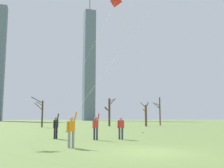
% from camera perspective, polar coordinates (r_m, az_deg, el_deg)
% --- Properties ---
extents(ground_plane, '(400.00, 400.00, 0.00)m').
position_cam_1_polar(ground_plane, '(12.41, 8.74, -14.55)').
color(ground_plane, olive).
extents(kite_flyer_foreground_left_teal, '(12.09, 6.29, 16.51)m').
position_cam_1_polar(kite_flyer_foreground_left_teal, '(15.07, -3.98, -2.71)').
color(kite_flyer_foreground_left_teal, gray).
rests_on(kite_flyer_foreground_left_teal, ground).
extents(kite_flyer_midfield_left_red, '(6.39, 2.91, 13.17)m').
position_cam_1_polar(kite_flyer_midfield_left_red, '(20.54, -9.62, -3.62)').
color(kite_flyer_midfield_left_red, black).
rests_on(kite_flyer_midfield_left_red, ground).
extents(kite_flyer_foreground_right_orange, '(4.11, 6.42, 18.42)m').
position_cam_1_polar(kite_flyer_foreground_right_orange, '(18.00, -0.01, 2.76)').
color(kite_flyer_foreground_right_orange, '#33384C').
rests_on(kite_flyer_foreground_right_orange, ground).
extents(bystander_watching_nearby, '(0.51, 0.22, 1.62)m').
position_cam_1_polar(bystander_watching_nearby, '(19.16, 1.96, -9.39)').
color(bystander_watching_nearby, '#33384C').
rests_on(bystander_watching_nearby, ground).
extents(bare_tree_far_right_edge, '(2.02, 0.88, 4.98)m').
position_cam_1_polar(bare_tree_far_right_edge, '(44.72, -15.24, -5.93)').
color(bare_tree_far_right_edge, '#423326').
rests_on(bare_tree_far_right_edge, ground).
extents(bare_tree_center, '(2.76, 3.09, 5.26)m').
position_cam_1_polar(bare_tree_center, '(49.19, -0.59, -6.02)').
color(bare_tree_center, '#4C3828').
rests_on(bare_tree_center, ground).
extents(bare_tree_left_of_center, '(1.33, 2.12, 5.82)m').
position_cam_1_polar(bare_tree_left_of_center, '(55.09, 10.41, -5.76)').
color(bare_tree_left_of_center, brown).
rests_on(bare_tree_left_of_center, ground).
extents(bare_tree_rightmost, '(1.15, 3.19, 4.50)m').
position_cam_1_polar(bare_tree_rightmost, '(48.35, 7.45, -6.62)').
color(bare_tree_rightmost, brown).
rests_on(bare_tree_rightmost, ground).
extents(skyline_short_annex, '(6.45, 6.78, 73.87)m').
position_cam_1_polar(skyline_short_annex, '(154.60, -5.07, 4.31)').
color(skyline_short_annex, slate).
rests_on(skyline_short_annex, ground).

